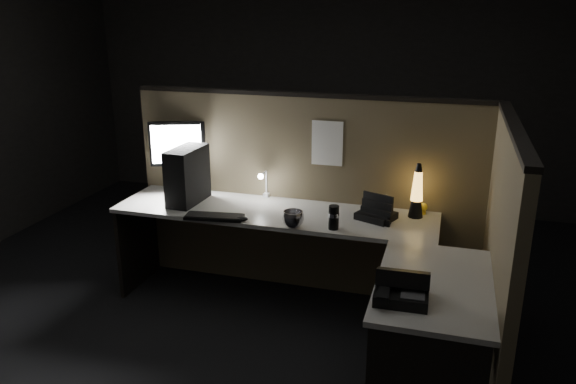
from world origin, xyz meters
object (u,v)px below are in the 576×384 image
(keyboard, at_px, (214,217))
(pc_tower, at_px, (188,175))
(lava_lamp, at_px, (417,195))
(monitor, at_px, (178,149))
(desk_phone, at_px, (401,288))

(keyboard, bearing_deg, pc_tower, 132.21)
(keyboard, relative_size, lava_lamp, 1.05)
(keyboard, height_order, lava_lamp, lava_lamp)
(monitor, xyz_separation_m, lava_lamp, (1.83, -0.07, -0.17))
(lava_lamp, bearing_deg, monitor, 177.69)
(monitor, relative_size, lava_lamp, 1.45)
(keyboard, xyz_separation_m, lava_lamp, (1.32, 0.42, 0.15))
(keyboard, bearing_deg, monitor, 127.52)
(pc_tower, height_order, lava_lamp, pc_tower)
(pc_tower, bearing_deg, monitor, 131.85)
(monitor, distance_m, lava_lamp, 1.84)
(pc_tower, bearing_deg, keyboard, -36.96)
(monitor, bearing_deg, pc_tower, -71.93)
(lava_lamp, bearing_deg, pc_tower, -174.51)
(keyboard, relative_size, desk_phone, 1.43)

